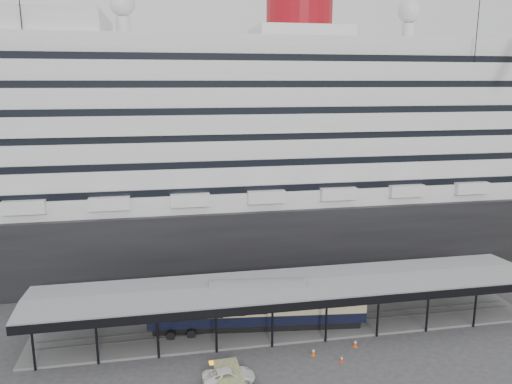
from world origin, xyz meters
TOP-DOWN VIEW (x-y plane):
  - ground at (0.00, 0.00)m, footprint 200.00×200.00m
  - cruise_ship at (0.05, 32.00)m, footprint 130.00×30.00m
  - platform_canopy at (0.00, 5.00)m, footprint 56.00×9.18m
  - port_truck at (-8.15, -4.56)m, footprint 4.91×2.41m
  - pullman_carriage at (-3.68, 5.00)m, footprint 23.94×5.71m
  - traffic_cone_left at (0.80, -1.53)m, footprint 0.49×0.49m
  - traffic_cone_mid at (3.16, -3.23)m, footprint 0.46×0.46m
  - traffic_cone_right at (5.56, -0.74)m, footprint 0.48×0.48m

SIDE VIEW (x-z plane):
  - ground at x=0.00m, z-range 0.00..0.00m
  - traffic_cone_mid at x=3.16m, z-range 0.00..0.68m
  - traffic_cone_right at x=5.56m, z-range 0.00..0.81m
  - traffic_cone_left at x=0.80m, z-range 0.00..0.82m
  - port_truck at x=-8.15m, z-range 0.00..1.34m
  - platform_canopy at x=0.00m, z-range -0.29..5.01m
  - pullman_carriage at x=-3.68m, z-range -8.84..14.47m
  - cruise_ship at x=0.05m, z-range -3.60..40.30m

